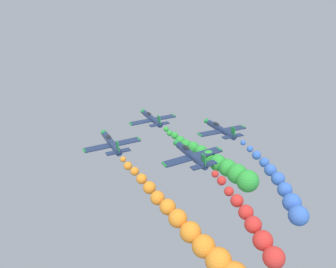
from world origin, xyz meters
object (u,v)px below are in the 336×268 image
at_px(airplane_left_inner, 111,143).
at_px(airplane_lead, 152,118).
at_px(airplane_left_outer, 191,155).
at_px(airplane_right_inner, 221,129).

bearing_deg(airplane_left_inner, airplane_lead, 43.44).
distance_m(airplane_left_inner, airplane_left_outer, 13.91).
bearing_deg(airplane_left_outer, airplane_right_inner, 41.76).
relative_size(airplane_right_inner, airplane_left_outer, 1.00).
distance_m(airplane_lead, airplane_right_inner, 14.34).
bearing_deg(airplane_lead, airplane_left_inner, -136.56).
xyz_separation_m(airplane_lead, airplane_right_inner, (9.70, -10.56, -0.23)).
bearing_deg(airplane_right_inner, airplane_left_outer, -138.24).
distance_m(airplane_lead, airplane_left_outer, 20.34).
xyz_separation_m(airplane_lead, airplane_left_outer, (-1.22, -20.31, 0.27)).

